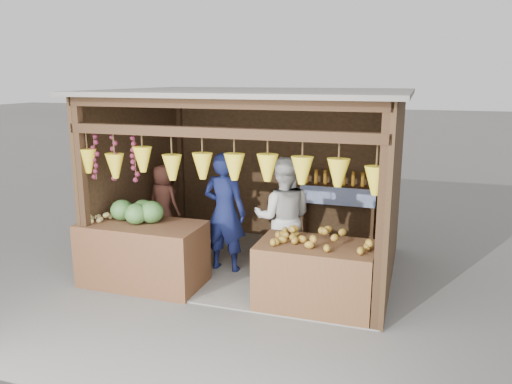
% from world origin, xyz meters
% --- Properties ---
extents(ground, '(80.00, 80.00, 0.00)m').
position_xyz_m(ground, '(0.00, 0.00, 0.00)').
color(ground, '#514F49').
rests_on(ground, ground).
extents(stall_structure, '(4.30, 3.30, 2.66)m').
position_xyz_m(stall_structure, '(-0.03, -0.04, 1.67)').
color(stall_structure, slate).
rests_on(stall_structure, ground).
extents(back_shelf, '(1.25, 0.32, 1.32)m').
position_xyz_m(back_shelf, '(1.05, 1.28, 0.87)').
color(back_shelf, '#382314').
rests_on(back_shelf, ground).
extents(counter_left, '(1.68, 0.85, 0.88)m').
position_xyz_m(counter_left, '(-1.27, -1.12, 0.44)').
color(counter_left, '#4C2D19').
rests_on(counter_left, ground).
extents(counter_right, '(1.44, 0.85, 0.83)m').
position_xyz_m(counter_right, '(1.15, -1.07, 0.41)').
color(counter_right, '#4F341A').
rests_on(counter_right, ground).
extents(stool, '(0.33, 0.33, 0.31)m').
position_xyz_m(stool, '(-1.55, 0.03, 0.15)').
color(stool, black).
rests_on(stool, ground).
extents(man_standing, '(0.68, 0.47, 1.80)m').
position_xyz_m(man_standing, '(-0.37, -0.29, 0.90)').
color(man_standing, '#121945').
rests_on(man_standing, ground).
extents(woman_standing, '(0.97, 0.82, 1.76)m').
position_xyz_m(woman_standing, '(0.51, -0.24, 0.88)').
color(woman_standing, beige).
rests_on(woman_standing, ground).
extents(vendor_seated, '(0.66, 0.53, 1.18)m').
position_xyz_m(vendor_seated, '(-1.55, 0.03, 0.90)').
color(vendor_seated, '#592F23').
rests_on(vendor_seated, stool).
extents(melon_pile, '(1.00, 0.50, 0.32)m').
position_xyz_m(melon_pile, '(-1.35, -1.06, 1.04)').
color(melon_pile, '#134917').
rests_on(melon_pile, counter_left).
extents(tanfruit_pile, '(0.34, 0.40, 0.13)m').
position_xyz_m(tanfruit_pile, '(-1.90, -1.21, 0.95)').
color(tanfruit_pile, '#AA8D4E').
rests_on(tanfruit_pile, counter_left).
extents(mango_pile, '(1.40, 0.64, 0.22)m').
position_xyz_m(mango_pile, '(1.23, -1.05, 0.94)').
color(mango_pile, '#B15517').
rests_on(mango_pile, counter_right).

